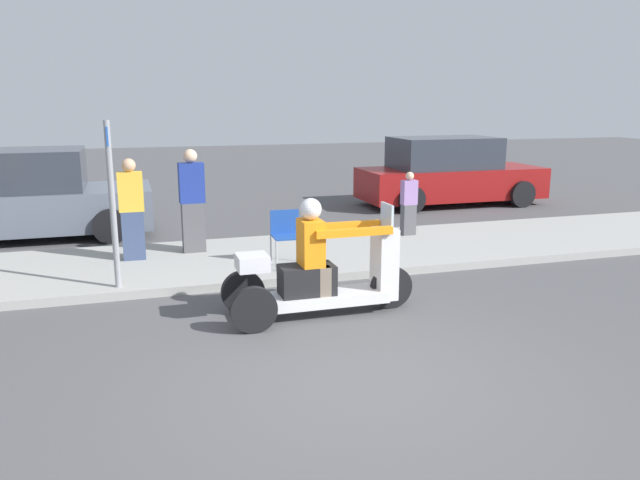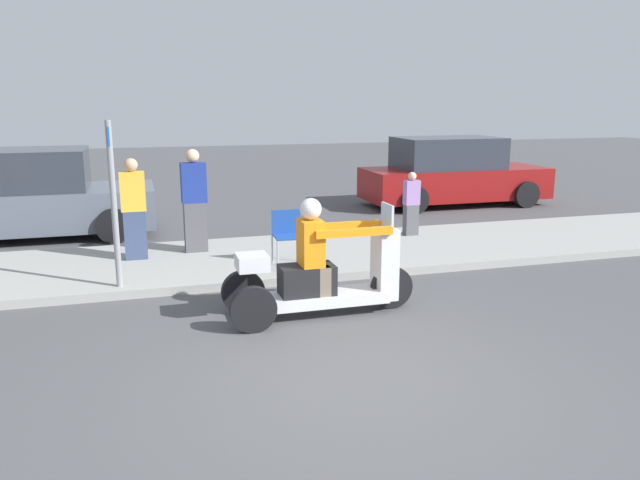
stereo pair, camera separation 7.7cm
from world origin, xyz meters
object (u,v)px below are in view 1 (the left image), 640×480
spectator_end_of_line (132,211)px  parked_car_lot_left (449,174)px  spectator_mid_group (409,205)px  spectator_far_back (192,203)px  folding_chair_curbside (286,232)px  parked_car_lot_right (27,197)px  street_sign (112,198)px  motorcycle_trike (321,274)px

spectator_end_of_line → parked_car_lot_left: size_ratio=0.35×
spectator_mid_group → parked_car_lot_left: 4.33m
spectator_far_back → spectator_mid_group: 3.93m
folding_chair_curbside → parked_car_lot_right: parked_car_lot_right is taller
spectator_mid_group → street_sign: street_sign is taller
parked_car_lot_left → street_sign: size_ratio=2.05×
folding_chair_curbside → street_sign: street_sign is taller
folding_chair_curbside → street_sign: bearing=-169.1°
spectator_end_of_line → spectator_far_back: bearing=14.2°
motorcycle_trike → street_sign: 2.94m
street_sign → spectator_end_of_line: bearing=81.0°
parked_car_lot_right → street_sign: 4.53m
motorcycle_trike → street_sign: bearing=147.2°
spectator_far_back → folding_chair_curbside: (1.26, -1.25, -0.30)m
parked_car_lot_right → spectator_end_of_line: bearing=-55.5°
spectator_end_of_line → parked_car_lot_right: (-1.86, 2.71, -0.10)m
spectator_far_back → spectator_end_of_line: (-0.95, -0.24, -0.05)m
motorcycle_trike → folding_chair_curbside: (0.07, 2.00, 0.11)m
spectator_far_back → parked_car_lot_left: 7.48m
spectator_far_back → folding_chair_curbside: 1.80m
spectator_end_of_line → parked_car_lot_right: bearing=124.5°
folding_chair_curbside → parked_car_lot_left: (5.32, 4.81, 0.15)m
parked_car_lot_right → folding_chair_curbside: bearing=-42.5°
spectator_far_back → spectator_mid_group: spectator_far_back is taller
folding_chair_curbside → motorcycle_trike: bearing=-91.9°
spectator_end_of_line → street_sign: (-0.23, -1.48, 0.44)m
spectator_mid_group → parked_car_lot_right: (-6.73, 2.34, 0.09)m
motorcycle_trike → parked_car_lot_right: bearing=125.0°
parked_car_lot_right → spectator_far_back: bearing=-41.3°
parked_car_lot_left → spectator_far_back: bearing=-151.6°
parked_car_lot_left → parked_car_lot_right: bearing=-173.4°
parked_car_lot_left → spectator_end_of_line: bearing=-153.2°
spectator_mid_group → parked_car_lot_right: bearing=160.9°
parked_car_lot_left → spectator_mid_group: bearing=-127.9°
spectator_far_back → spectator_end_of_line: bearing=-165.8°
spectator_mid_group → street_sign: (-5.10, -1.86, 0.64)m
spectator_far_back → street_sign: size_ratio=0.76×
spectator_end_of_line → street_sign: 1.56m
spectator_end_of_line → parked_car_lot_left: (7.53, 3.80, -0.11)m
parked_car_lot_right → street_sign: size_ratio=1.97×
motorcycle_trike → parked_car_lot_right: size_ratio=0.54×
motorcycle_trike → street_sign: (-2.38, 1.53, 0.81)m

